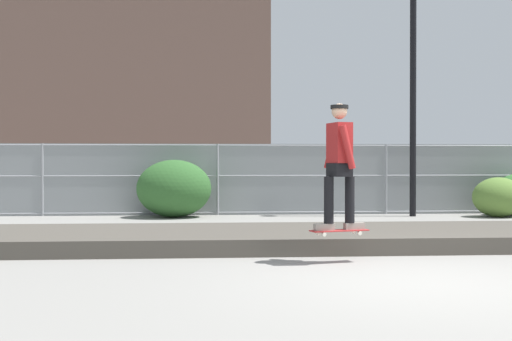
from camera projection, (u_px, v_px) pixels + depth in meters
ground_plane at (429, 283)px, 7.13m from camera, size 120.00×120.00×0.00m
gravel_berm at (358, 237)px, 10.50m from camera, size 13.57×2.68×0.25m
skateboard at (339, 231)px, 8.57m from camera, size 0.82×0.38×0.07m
skater at (339, 158)px, 8.56m from camera, size 0.72×0.62×1.70m
chain_fence at (303, 179)px, 16.76m from camera, size 22.36×0.06×1.85m
street_lamp at (413, 29)px, 16.12m from camera, size 0.44×0.44×7.73m
parked_car_near at (90, 180)px, 19.12m from camera, size 4.40×1.95×1.66m
parked_car_mid at (299, 180)px, 19.54m from camera, size 4.55×2.26×1.66m
library_building at (117, 20)px, 51.02m from camera, size 23.15×15.95×25.62m
shrub_left at (174, 189)px, 15.84m from camera, size 1.85×1.51×1.43m
shrub_center at (498, 197)px, 15.92m from camera, size 1.29×1.05×0.99m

